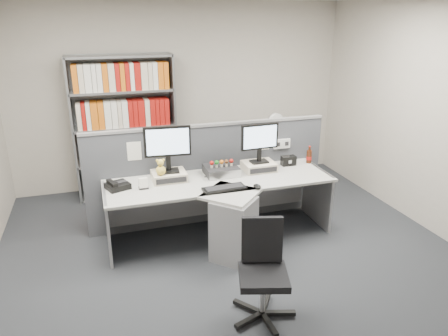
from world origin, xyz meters
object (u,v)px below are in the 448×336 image
object	(u,v)px
desk_phone	(117,186)
monitor_left	(168,145)
shelving_unit	(125,129)
office_chair	(263,268)
desk	(225,209)
monitor_right	(260,140)
speaker	(288,161)
mouse	(257,187)
cola_bottle	(309,157)
desk_fan	(275,125)
desk_calendar	(143,184)
keyboard	(224,188)
desktop_pc	(221,170)
filing_cabinet	(273,166)

from	to	relation	value
desk_phone	monitor_left	bearing A→B (deg)	8.42
shelving_unit	office_chair	bearing A→B (deg)	-74.55
desk	monitor_right	bearing A→B (deg)	35.06
desk_phone	speaker	xyz separation A→B (m)	(2.10, 0.14, 0.02)
mouse	cola_bottle	distance (m)	1.11
desk_phone	desk_fan	size ratio (longest dim) A/B	0.63
mouse	desk_fan	bearing A→B (deg)	60.23
desk_calendar	desk	bearing A→B (deg)	-13.76
keyboard	desk	bearing A→B (deg)	62.68
desk	cola_bottle	distance (m)	1.37
desk_calendar	office_chair	distance (m)	1.68
keyboard	shelving_unit	distance (m)	2.12
desktop_pc	cola_bottle	distance (m)	1.19
mouse	desk	bearing A→B (deg)	154.35
desk	filing_cabinet	world-z (taller)	desk
cola_bottle	monitor_right	bearing A→B (deg)	-175.16
monitor_right	desk_calendar	bearing A→B (deg)	-173.07
monitor_right	desktop_pc	distance (m)	0.58
speaker	filing_cabinet	bearing A→B (deg)	76.23
office_chair	monitor_right	bearing A→B (deg)	69.55
desktop_pc	shelving_unit	bearing A→B (deg)	123.37
office_chair	desk	bearing A→B (deg)	87.57
monitor_right	mouse	distance (m)	0.68
desktop_pc	desk_phone	distance (m)	1.21
keyboard	shelving_unit	world-z (taller)	shelving_unit
desk	mouse	world-z (taller)	mouse
cola_bottle	shelving_unit	size ratio (longest dim) A/B	0.11
desk	desk_phone	world-z (taller)	desk_phone
keyboard	mouse	size ratio (longest dim) A/B	3.90
mouse	filing_cabinet	world-z (taller)	mouse
desk_fan	office_chair	xyz separation A→B (m)	(-1.25, -2.62, -0.53)
monitor_right	desk_fan	bearing A→B (deg)	57.24
desktop_pc	shelving_unit	size ratio (longest dim) A/B	0.19
desk_phone	filing_cabinet	size ratio (longest dim) A/B	0.41
mouse	desk_phone	world-z (taller)	desk_phone
desk_phone	desk_calendar	size ratio (longest dim) A/B	2.32
keyboard	speaker	xyz separation A→B (m)	(1.00, 0.51, 0.04)
mouse	desk_fan	xyz separation A→B (m)	(0.89, 1.55, 0.25)
desk_phone	shelving_unit	size ratio (longest dim) A/B	0.14
monitor_right	desk_calendar	xyz separation A→B (m)	(-1.41, -0.17, -0.33)
mouse	cola_bottle	world-z (taller)	cola_bottle
desk_fan	desk_calendar	bearing A→B (deg)	-150.10
mouse	filing_cabinet	xyz separation A→B (m)	(0.89, 1.55, -0.39)
mouse	cola_bottle	xyz separation A→B (m)	(0.94, 0.59, 0.06)
keyboard	mouse	distance (m)	0.36
desk_fan	speaker	bearing A→B (deg)	-103.77
desk	desktop_pc	world-z (taller)	desktop_pc
office_chair	speaker	bearing A→B (deg)	58.52
desktop_pc	keyboard	world-z (taller)	desktop_pc
desk_fan	office_chair	distance (m)	2.95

